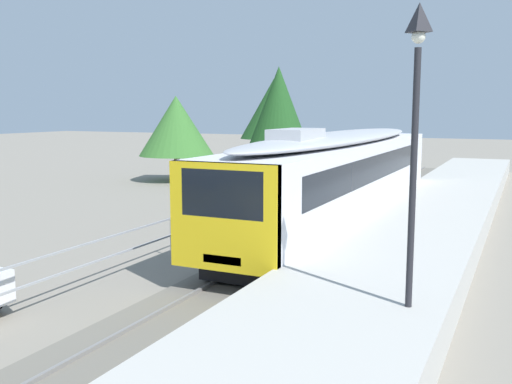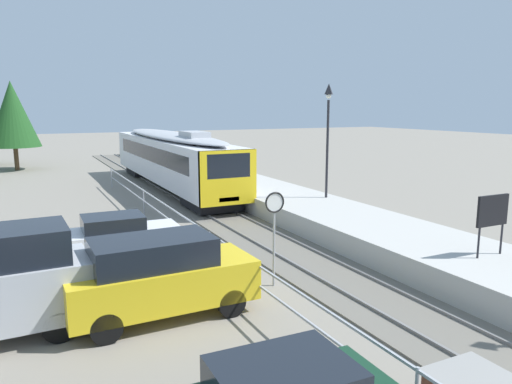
{
  "view_description": "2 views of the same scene",
  "coord_description": "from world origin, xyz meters",
  "px_view_note": "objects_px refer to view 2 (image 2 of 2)",
  "views": [
    {
      "loc": [
        6.32,
        6.51,
        4.44
      ],
      "look_at": [
        -1.0,
        22.15,
        2.0
      ],
      "focal_mm": 40.81,
      "sensor_mm": 36.0,
      "label": 1
    },
    {
      "loc": [
        -8.5,
        -1.98,
        5.16
      ],
      "look_at": [
        0.4,
        16.15,
        1.6
      ],
      "focal_mm": 33.75,
      "sensor_mm": 36.0,
      "label": 2
    }
  ],
  "objects_px": {
    "commuter_train": "(171,156)",
    "speed_limit_sign": "(274,215)",
    "platform_lamp_mid_platform": "(328,119)",
    "platform_notice_board": "(493,213)",
    "parked_hatchback_white": "(119,236)",
    "parked_suv_yellow": "(159,276)"
  },
  "relations": [
    {
      "from": "commuter_train",
      "to": "speed_limit_sign",
      "type": "distance_m",
      "value": 17.8
    },
    {
      "from": "commuter_train",
      "to": "platform_lamp_mid_platform",
      "type": "distance_m",
      "value": 11.78
    },
    {
      "from": "platform_notice_board",
      "to": "parked_hatchback_white",
      "type": "bearing_deg",
      "value": 141.13
    },
    {
      "from": "platform_notice_board",
      "to": "speed_limit_sign",
      "type": "distance_m",
      "value": 6.25
    },
    {
      "from": "speed_limit_sign",
      "to": "parked_suv_yellow",
      "type": "distance_m",
      "value": 3.73
    },
    {
      "from": "speed_limit_sign",
      "to": "parked_hatchback_white",
      "type": "relative_size",
      "value": 0.69
    },
    {
      "from": "platform_lamp_mid_platform",
      "to": "parked_suv_yellow",
      "type": "bearing_deg",
      "value": -143.08
    },
    {
      "from": "platform_lamp_mid_platform",
      "to": "speed_limit_sign",
      "type": "distance_m",
      "value": 10.02
    },
    {
      "from": "parked_hatchback_white",
      "to": "platform_notice_board",
      "type": "bearing_deg",
      "value": -38.87
    },
    {
      "from": "commuter_train",
      "to": "parked_hatchback_white",
      "type": "distance_m",
      "value": 14.23
    },
    {
      "from": "platform_lamp_mid_platform",
      "to": "speed_limit_sign",
      "type": "xyz_separation_m",
      "value": [
        -6.64,
        -7.08,
        -2.5
      ]
    },
    {
      "from": "parked_suv_yellow",
      "to": "parked_hatchback_white",
      "type": "distance_m",
      "value": 5.26
    },
    {
      "from": "parked_suv_yellow",
      "to": "commuter_train",
      "type": "bearing_deg",
      "value": 72.78
    },
    {
      "from": "speed_limit_sign",
      "to": "parked_hatchback_white",
      "type": "xyz_separation_m",
      "value": [
        -3.53,
        4.69,
        -1.33
      ]
    },
    {
      "from": "platform_lamp_mid_platform",
      "to": "parked_hatchback_white",
      "type": "distance_m",
      "value": 11.13
    },
    {
      "from": "platform_notice_board",
      "to": "parked_suv_yellow",
      "type": "distance_m",
      "value": 9.49
    },
    {
      "from": "speed_limit_sign",
      "to": "parked_suv_yellow",
      "type": "xyz_separation_m",
      "value": [
        -3.53,
        -0.56,
        -1.06
      ]
    },
    {
      "from": "platform_lamp_mid_platform",
      "to": "speed_limit_sign",
      "type": "relative_size",
      "value": 1.91
    },
    {
      "from": "commuter_train",
      "to": "platform_lamp_mid_platform",
      "type": "xyz_separation_m",
      "value": [
        4.52,
        -10.59,
        2.48
      ]
    },
    {
      "from": "speed_limit_sign",
      "to": "parked_suv_yellow",
      "type": "height_order",
      "value": "speed_limit_sign"
    },
    {
      "from": "commuter_train",
      "to": "parked_hatchback_white",
      "type": "bearing_deg",
      "value": -113.54
    },
    {
      "from": "speed_limit_sign",
      "to": "parked_hatchback_white",
      "type": "distance_m",
      "value": 6.02
    }
  ]
}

